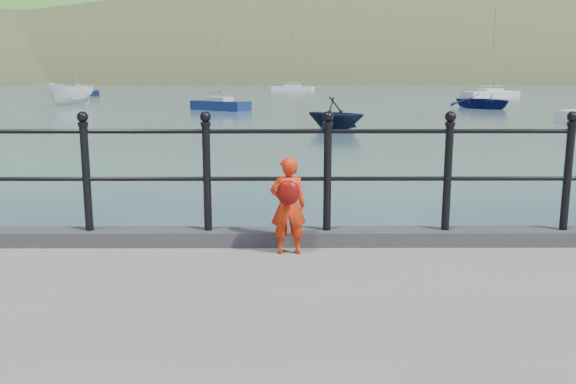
{
  "coord_description": "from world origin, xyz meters",
  "views": [
    {
      "loc": [
        0.18,
        -6.13,
        2.7
      ],
      "look_at": [
        0.21,
        -0.2,
        1.55
      ],
      "focal_mm": 38.0,
      "sensor_mm": 36.0,
      "label": 1
    }
  ],
  "objects_px": {
    "railing": "(267,164)",
    "sailboat_far": "(490,94)",
    "child": "(288,205)",
    "launch_white": "(72,94)",
    "sailboat_left": "(77,93)",
    "launch_navy": "(335,113)",
    "sailboat_port": "(220,106)",
    "launch_blue": "(485,101)",
    "sailboat_deep": "(293,89)"
  },
  "relations": [
    {
      "from": "railing",
      "to": "sailboat_far",
      "type": "relative_size",
      "value": 1.63
    },
    {
      "from": "sailboat_far",
      "to": "launch_white",
      "type": "bearing_deg",
      "value": 174.48
    },
    {
      "from": "railing",
      "to": "launch_blue",
      "type": "relative_size",
      "value": 3.3
    },
    {
      "from": "launch_navy",
      "to": "sailboat_far",
      "type": "relative_size",
      "value": 0.28
    },
    {
      "from": "sailboat_left",
      "to": "sailboat_port",
      "type": "bearing_deg",
      "value": -69.05
    },
    {
      "from": "railing",
      "to": "sailboat_deep",
      "type": "height_order",
      "value": "sailboat_deep"
    },
    {
      "from": "launch_white",
      "to": "child",
      "type": "bearing_deg",
      "value": -43.8
    },
    {
      "from": "sailboat_left",
      "to": "railing",
      "type": "bearing_deg",
      "value": -83.94
    },
    {
      "from": "railing",
      "to": "launch_white",
      "type": "height_order",
      "value": "railing"
    },
    {
      "from": "child",
      "to": "launch_white",
      "type": "bearing_deg",
      "value": -73.61
    },
    {
      "from": "launch_white",
      "to": "sailboat_deep",
      "type": "relative_size",
      "value": 0.51
    },
    {
      "from": "sailboat_deep",
      "to": "launch_white",
      "type": "bearing_deg",
      "value": -96.88
    },
    {
      "from": "child",
      "to": "sailboat_left",
      "type": "relative_size",
      "value": 0.12
    },
    {
      "from": "launch_blue",
      "to": "launch_navy",
      "type": "xyz_separation_m",
      "value": [
        -13.57,
        -19.36,
        0.25
      ]
    },
    {
      "from": "railing",
      "to": "launch_blue",
      "type": "xyz_separation_m",
      "value": [
        16.2,
        43.22,
        -1.25
      ]
    },
    {
      "from": "launch_white",
      "to": "sailboat_far",
      "type": "relative_size",
      "value": 0.46
    },
    {
      "from": "sailboat_deep",
      "to": "railing",
      "type": "bearing_deg",
      "value": -74.81
    },
    {
      "from": "launch_navy",
      "to": "railing",
      "type": "bearing_deg",
      "value": -149.73
    },
    {
      "from": "child",
      "to": "launch_blue",
      "type": "distance_m",
      "value": 46.4
    },
    {
      "from": "sailboat_far",
      "to": "railing",
      "type": "bearing_deg",
      "value": -139.45
    },
    {
      "from": "launch_white",
      "to": "sailboat_left",
      "type": "distance_m",
      "value": 23.39
    },
    {
      "from": "launch_blue",
      "to": "sailboat_port",
      "type": "distance_m",
      "value": 21.1
    },
    {
      "from": "launch_navy",
      "to": "sailboat_deep",
      "type": "distance_m",
      "value": 72.41
    },
    {
      "from": "launch_blue",
      "to": "sailboat_port",
      "type": "bearing_deg",
      "value": 165.11
    },
    {
      "from": "child",
      "to": "sailboat_left",
      "type": "distance_m",
      "value": 75.87
    },
    {
      "from": "child",
      "to": "sailboat_port",
      "type": "height_order",
      "value": "sailboat_port"
    },
    {
      "from": "launch_blue",
      "to": "sailboat_left",
      "type": "height_order",
      "value": "sailboat_left"
    },
    {
      "from": "sailboat_port",
      "to": "sailboat_far",
      "type": "bearing_deg",
      "value": 80.59
    },
    {
      "from": "child",
      "to": "sailboat_far",
      "type": "xyz_separation_m",
      "value": [
        24.67,
        68.21,
        -1.14
      ]
    },
    {
      "from": "sailboat_left",
      "to": "sailboat_port",
      "type": "relative_size",
      "value": 1.05
    },
    {
      "from": "railing",
      "to": "launch_blue",
      "type": "height_order",
      "value": "railing"
    },
    {
      "from": "sailboat_left",
      "to": "sailboat_port",
      "type": "distance_m",
      "value": 36.81
    },
    {
      "from": "launch_white",
      "to": "sailboat_far",
      "type": "height_order",
      "value": "sailboat_far"
    },
    {
      "from": "sailboat_left",
      "to": "sailboat_port",
      "type": "height_order",
      "value": "sailboat_left"
    },
    {
      "from": "launch_blue",
      "to": "sailboat_left",
      "type": "bearing_deg",
      "value": 124.92
    },
    {
      "from": "child",
      "to": "sailboat_left",
      "type": "bearing_deg",
      "value": -74.68
    },
    {
      "from": "railing",
      "to": "sailboat_port",
      "type": "distance_m",
      "value": 41.04
    },
    {
      "from": "sailboat_far",
      "to": "sailboat_deep",
      "type": "bearing_deg",
      "value": 100.22
    },
    {
      "from": "launch_white",
      "to": "sailboat_far",
      "type": "bearing_deg",
      "value": 48.9
    },
    {
      "from": "launch_blue",
      "to": "launch_navy",
      "type": "bearing_deg",
      "value": -146.68
    },
    {
      "from": "railing",
      "to": "sailboat_left",
      "type": "distance_m",
      "value": 75.5
    },
    {
      "from": "launch_navy",
      "to": "sailboat_deep",
      "type": "bearing_deg",
      "value": 37.51
    },
    {
      "from": "railing",
      "to": "launch_white",
      "type": "xyz_separation_m",
      "value": [
        -18.7,
        48.66,
        -0.83
      ]
    },
    {
      "from": "launch_blue",
      "to": "launch_navy",
      "type": "relative_size",
      "value": 1.77
    },
    {
      "from": "railing",
      "to": "sailboat_far",
      "type": "height_order",
      "value": "sailboat_far"
    },
    {
      "from": "sailboat_deep",
      "to": "sailboat_far",
      "type": "bearing_deg",
      "value": -34.4
    },
    {
      "from": "child",
      "to": "sailboat_port",
      "type": "distance_m",
      "value": 41.38
    },
    {
      "from": "railing",
      "to": "sailboat_deep",
      "type": "xyz_separation_m",
      "value": [
        1.44,
        96.26,
        -1.48
      ]
    },
    {
      "from": "launch_white",
      "to": "sailboat_deep",
      "type": "height_order",
      "value": "sailboat_deep"
    },
    {
      "from": "railing",
      "to": "launch_navy",
      "type": "height_order",
      "value": "railing"
    }
  ]
}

